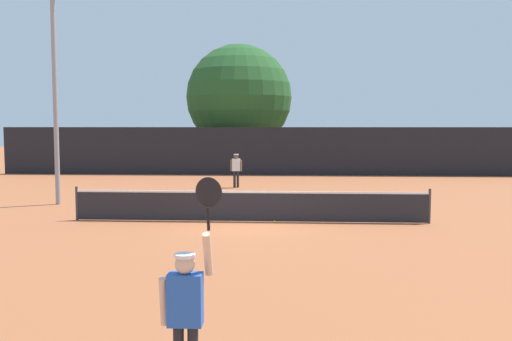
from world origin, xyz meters
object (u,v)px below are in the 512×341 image
at_px(large_tree, 239,97).
at_px(parked_car_far, 362,156).
at_px(player_serving, 187,302).
at_px(parked_car_near, 228,156).
at_px(tennis_ball, 275,222).
at_px(light_pole, 55,83).
at_px(parked_car_mid, 292,155).
at_px(player_receiving, 236,167).

relative_size(large_tree, parked_car_far, 1.93).
xyz_separation_m(player_serving, parked_car_far, (6.50, 34.50, -0.27)).
bearing_deg(parked_car_near, large_tree, -59.36).
xyz_separation_m(tennis_ball, light_pole, (-8.32, 3.54, 4.55)).
distance_m(large_tree, parked_car_near, 4.78).
distance_m(parked_car_mid, parked_car_far, 5.13).
height_order(light_pole, parked_car_far, light_pole).
distance_m(parked_car_near, parked_car_far, 9.75).
bearing_deg(parked_car_far, parked_car_near, -170.71).
bearing_deg(parked_car_mid, player_receiving, -98.14).
relative_size(large_tree, parked_car_near, 1.95).
bearing_deg(large_tree, tennis_ball, -82.05).
height_order(parked_car_near, parked_car_far, same).
relative_size(player_serving, parked_car_far, 0.55).
xyz_separation_m(player_receiving, large_tree, (-0.86, 11.46, 3.92)).
height_order(player_serving, tennis_ball, player_serving).
bearing_deg(player_serving, parked_car_near, 95.42).
bearing_deg(parked_car_mid, tennis_ball, -89.09).
relative_size(player_serving, parked_car_mid, 0.57).
relative_size(large_tree, parked_car_mid, 1.99).
xyz_separation_m(player_receiving, parked_car_near, (-1.88, 13.63, -0.21)).
xyz_separation_m(light_pole, parked_car_mid, (9.06, 20.91, -3.80)).
xyz_separation_m(tennis_ball, parked_car_near, (-3.96, 23.25, 0.74)).
bearing_deg(player_receiving, light_pole, 44.28).
distance_m(light_pole, parked_car_far, 24.77).
relative_size(player_receiving, light_pole, 0.20).
relative_size(tennis_ball, parked_car_near, 0.02).
height_order(large_tree, parked_car_mid, large_tree).
height_order(parked_car_mid, parked_car_far, same).
height_order(tennis_ball, large_tree, large_tree).
height_order(player_serving, large_tree, large_tree).
relative_size(player_serving, tennis_ball, 35.66).
height_order(player_serving, player_receiving, player_serving).
bearing_deg(parked_car_far, player_serving, -93.04).
xyz_separation_m(player_serving, light_pole, (-7.61, 14.51, 3.53)).
bearing_deg(player_serving, player_receiving, 93.81).
bearing_deg(light_pole, player_serving, -62.33).
bearing_deg(player_serving, tennis_ball, 86.27).
relative_size(player_serving, light_pole, 0.30).
height_order(player_receiving, parked_car_far, parked_car_far).
bearing_deg(light_pole, parked_car_mid, 66.58).
height_order(player_serving, parked_car_far, player_serving).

